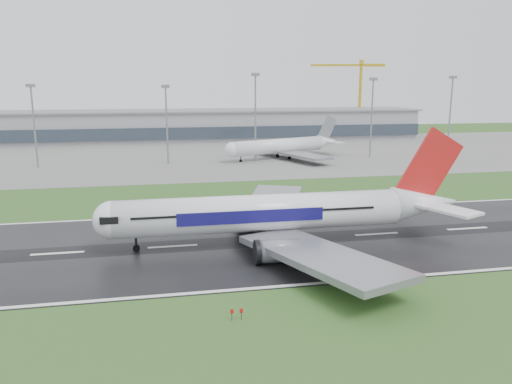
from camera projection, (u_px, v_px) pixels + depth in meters
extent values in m
plane|color=#29501D|center=(279.00, 240.00, 94.85)|extent=(520.00, 520.00, 0.00)
cube|color=black|center=(279.00, 240.00, 94.84)|extent=(400.00, 45.00, 0.10)
cube|color=slate|center=(210.00, 154.00, 214.74)|extent=(400.00, 130.00, 0.08)
cube|color=gray|center=(199.00, 125.00, 270.72)|extent=(240.00, 36.00, 15.00)
cylinder|color=gray|center=(34.00, 128.00, 175.62)|extent=(0.64, 0.64, 28.23)
cylinder|color=gray|center=(167.00, 126.00, 184.34)|extent=(0.64, 0.64, 27.95)
cylinder|color=gray|center=(255.00, 119.00, 190.19)|extent=(0.64, 0.64, 32.29)
cylinder|color=gray|center=(371.00, 120.00, 199.29)|extent=(0.64, 0.64, 30.71)
cylinder|color=gray|center=(450.00, 118.00, 205.73)|extent=(0.64, 0.64, 31.51)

